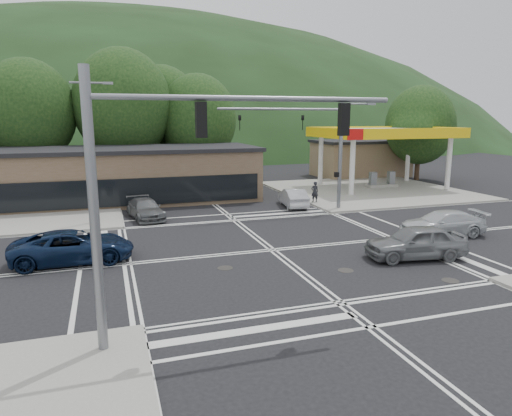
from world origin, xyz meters
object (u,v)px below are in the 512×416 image
object	(u,v)px
car_blue_west	(73,247)
car_northbound	(145,209)
car_grey_center	(416,242)
pedestrian	(315,192)
car_queue_a	(293,197)
car_silver_east	(442,223)
car_queue_b	(215,188)

from	to	relation	value
car_blue_west	car_northbound	bearing A→B (deg)	-26.00
car_grey_center	pedestrian	bearing A→B (deg)	-176.58
car_grey_center	car_blue_west	bearing A→B (deg)	-96.80
car_queue_a	pedestrian	xyz separation A→B (m)	(2.00, 0.42, 0.27)
car_silver_east	car_queue_a	world-z (taller)	car_silver_east
car_grey_center	car_northbound	bearing A→B (deg)	-129.18
car_grey_center	car_northbound	size ratio (longest dim) A/B	1.05
car_blue_west	car_queue_b	xyz separation A→B (m)	(10.51, 15.91, -0.06)
car_blue_west	car_silver_east	distance (m)	19.78
car_blue_west	car_queue_b	world-z (taller)	car_blue_west
car_blue_west	car_grey_center	bearing A→B (deg)	-107.00
car_grey_center	pedestrian	distance (m)	14.32
car_blue_west	car_silver_east	bearing A→B (deg)	-94.73
car_grey_center	car_queue_a	world-z (taller)	car_grey_center
car_queue_b	pedestrian	size ratio (longest dim) A/B	2.54
pedestrian	car_northbound	bearing A→B (deg)	6.22
car_queue_a	car_grey_center	bearing A→B (deg)	100.88
car_blue_west	car_queue_b	bearing A→B (deg)	-34.28
car_queue_b	pedestrian	world-z (taller)	pedestrian
car_silver_east	pedestrian	world-z (taller)	pedestrian
car_silver_east	car_queue_b	xyz separation A→B (m)	(-9.23, 17.25, -0.01)
car_blue_west	car_northbound	distance (m)	9.43
car_queue_b	car_silver_east	bearing A→B (deg)	126.46
car_blue_west	pedestrian	world-z (taller)	pedestrian
car_queue_b	car_northbound	world-z (taller)	car_queue_b
car_blue_west	car_northbound	xyz separation A→B (m)	(4.01, 8.54, -0.10)
car_queue_b	car_northbound	xyz separation A→B (m)	(-6.50, -7.38, -0.04)
car_blue_west	car_queue_b	distance (m)	19.07
car_blue_west	pedestrian	distance (m)	19.60
car_queue_a	pedestrian	distance (m)	2.06
car_queue_a	car_queue_b	world-z (taller)	car_queue_b
car_queue_a	car_northbound	size ratio (longest dim) A/B	0.93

